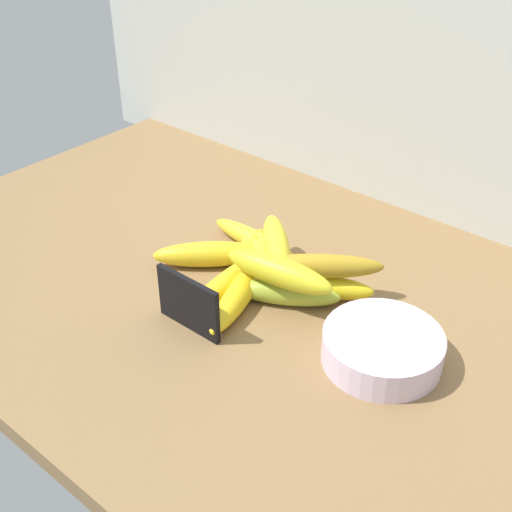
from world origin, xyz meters
The scene contains 15 objects.
counter_top centered at (0.00, 0.00, 1.50)cm, with size 110.00×76.00×3.00cm, color olive.
back_wall centered at (0.00, 39.00, 35.00)cm, with size 130.00×2.00×70.00cm, color silver.
chalkboard_sign centered at (7.16, -11.19, 6.86)cm, with size 11.00×1.80×8.40cm.
fruit_bowl centered at (31.35, 0.20, 5.20)cm, with size 15.82×15.82×4.39cm, color silver.
banana_0 centered at (5.63, -1.85, 4.72)cm, with size 19.50×3.43×3.43cm, color yellow.
banana_1 centered at (16.90, 6.38, 4.84)cm, with size 15.96×3.67×3.67cm, color yellow.
banana_2 centered at (8.73, 6.14, 4.99)cm, with size 19.29×3.97×3.97cm, color gold.
banana_3 centered at (1.23, 10.15, 4.67)cm, with size 18.44×3.34×3.34cm, color yellow.
banana_4 centered at (3.18, 6.41, 4.73)cm, with size 15.18×3.47×3.47cm, color gold.
banana_5 centered at (-1.27, 1.98, 5.06)cm, with size 18.12×4.11×4.11cm, color yellow.
banana_6 centered at (13.94, 1.74, 4.88)cm, with size 16.35×3.76×3.76cm, color #A0B633.
banana_7 centered at (9.02, -2.79, 4.87)cm, with size 19.31×3.75×3.75cm, color yellow.
banana_8 centered at (16.59, 6.10, 8.48)cm, with size 19.15×3.61×3.61cm, color #B18B20.
banana_9 centered at (8.77, 6.11, 8.88)cm, with size 16.86×3.81×3.81cm, color yellow.
banana_10 centered at (13.35, 0.86, 8.88)cm, with size 17.14×4.24×4.24cm, color yellow.
Camera 1 is at (60.66, -60.74, 62.97)cm, focal length 46.54 mm.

